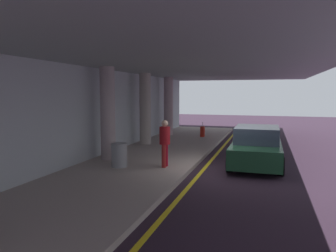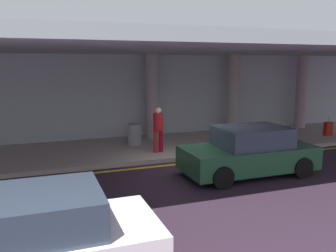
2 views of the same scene
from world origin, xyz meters
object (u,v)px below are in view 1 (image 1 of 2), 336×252
Objects in this scene: car_dark_green at (256,147)px; suitcase_upright_primary at (203,132)px; support_column_center at (145,109)px; support_column_right_mid at (168,106)px; traveler_with_luggage at (165,140)px; trash_bin_steel at (119,155)px; support_column_left_mid at (108,114)px.

suitcase_upright_primary is (6.38, 3.39, -0.25)m from car_dark_green.
car_dark_green is 7.22m from suitcase_upright_primary.
support_column_right_mid is at bearing 0.00° from support_column_center.
support_column_right_mid is 9.03m from traveler_with_luggage.
support_column_center reaches higher than car_dark_green.
traveler_with_luggage is (-4.61, -2.57, -0.86)m from support_column_center.
traveler_with_luggage is 1.87× the size of suitcase_upright_primary.
support_column_right_mid reaches higher than trash_bin_steel.
support_column_left_mid is 1.00× the size of support_column_right_mid.
support_column_right_mid is 4.06× the size of suitcase_upright_primary.
suitcase_upright_primary is 1.06× the size of trash_bin_steel.
trash_bin_steel is at bearing -3.42° from traveler_with_luggage.
support_column_right_mid is at bearing 60.56° from suitcase_upright_primary.
trash_bin_steel is (-8.77, 1.26, 0.11)m from suitcase_upright_primary.
support_column_right_mid is 8.87m from car_dark_green.
traveler_with_luggage is (-0.61, -2.57, -0.86)m from support_column_left_mid.
suitcase_upright_primary is at bearing -98.13° from support_column_right_mid.
support_column_center is at bearing 126.87° from suitcase_upright_primary.
support_column_left_mid is at bearing 142.14° from suitcase_upright_primary.
support_column_left_mid is 5.95m from car_dark_green.
traveler_with_luggage is 1.72m from trash_bin_steel.
car_dark_green is (-6.70, -5.67, -1.26)m from support_column_right_mid.
support_column_left_mid is 1.00× the size of support_column_center.
suitcase_upright_primary is at bearing -31.81° from support_column_center.
support_column_center reaches higher than trash_bin_steel.
support_column_left_mid reaches higher than suitcase_upright_primary.
trash_bin_steel is (-2.40, 4.64, -0.14)m from car_dark_green.
support_column_right_mid is (8.00, 0.00, 0.00)m from support_column_left_mid.
support_column_left_mid is 2.78m from traveler_with_luggage.
traveler_with_luggage is at bearing -72.44° from trash_bin_steel.
traveler_with_luggage reaches higher than suitcase_upright_primary.
support_column_center reaches higher than traveler_with_luggage.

